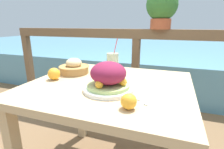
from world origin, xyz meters
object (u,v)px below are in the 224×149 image
Objects in this scene: drink_glass at (113,65)px; bread_basket at (74,68)px; potted_plant at (162,7)px; salad_plate at (108,78)px.

drink_glass reaches higher than bread_basket.
potted_plant reaches higher than bread_basket.
potted_plant is at bearing 50.35° from bread_basket.
salad_plate is 0.42m from bread_basket.
potted_plant is (0.52, 0.63, 0.44)m from bread_basket.
potted_plant is at bearing 68.18° from drink_glass.
bread_basket is at bearing 146.15° from salad_plate.
salad_plate is 0.78× the size of potted_plant.
potted_plant is (0.24, 0.60, 0.40)m from drink_glass.
bread_basket is (-0.35, 0.24, -0.03)m from salad_plate.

